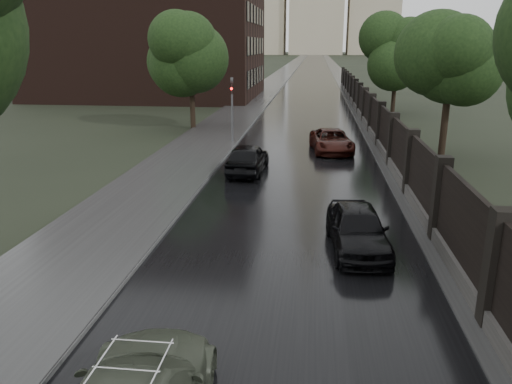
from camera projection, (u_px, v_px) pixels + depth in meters
name	position (u px, v px, depth m)	size (l,w,h in m)	color
road	(314.00, 60.00, 187.52)	(8.00, 420.00, 0.02)	black
sidewalk_left	(298.00, 60.00, 188.17)	(4.00, 420.00, 0.16)	#2D2D2D
verge_right	(329.00, 60.00, 186.90)	(3.00, 420.00, 0.08)	#2D2D2D
fence_right	(368.00, 114.00, 36.31)	(0.45, 75.72, 2.70)	#383533
tree_left_far	(191.00, 54.00, 34.59)	(4.25, 4.25, 7.39)	black
tree_right_b	(451.00, 64.00, 25.34)	(4.08, 4.08, 7.01)	black
tree_right_c	(397.00, 56.00, 42.47)	(4.08, 4.08, 7.01)	black
traffic_light	(232.00, 104.00, 30.23)	(0.16, 0.32, 4.00)	#59595E
brick_building	(149.00, 6.00, 55.30)	(24.00, 18.00, 20.00)	black
hatchback_left	(248.00, 158.00, 23.69)	(1.69, 4.20, 1.43)	black
car_right_near	(358.00, 228.00, 14.74)	(1.61, 4.01, 1.37)	black
car_right_far	(331.00, 141.00, 28.31)	(2.12, 4.60, 1.28)	black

